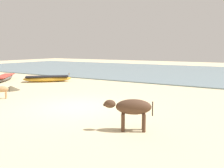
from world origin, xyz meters
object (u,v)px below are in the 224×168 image
(fishing_boat_1, at_px, (47,79))
(cow_adult_dark, at_px, (132,108))
(calf_near_tan, at_px, (0,90))
(fishing_boat_3, at_px, (4,78))

(fishing_boat_1, height_order, cow_adult_dark, cow_adult_dark)
(cow_adult_dark, height_order, calf_near_tan, cow_adult_dark)
(fishing_boat_3, bearing_deg, calf_near_tan, 14.05)
(fishing_boat_1, bearing_deg, cow_adult_dark, -75.45)
(fishing_boat_3, distance_m, calf_near_tan, 7.79)
(fishing_boat_1, relative_size, cow_adult_dark, 2.25)
(fishing_boat_1, height_order, fishing_boat_3, fishing_boat_1)
(calf_near_tan, bearing_deg, fishing_boat_3, -81.43)
(calf_near_tan, bearing_deg, cow_adult_dark, 128.18)
(fishing_boat_3, xyz_separation_m, cow_adult_dark, (14.14, -5.60, 0.49))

